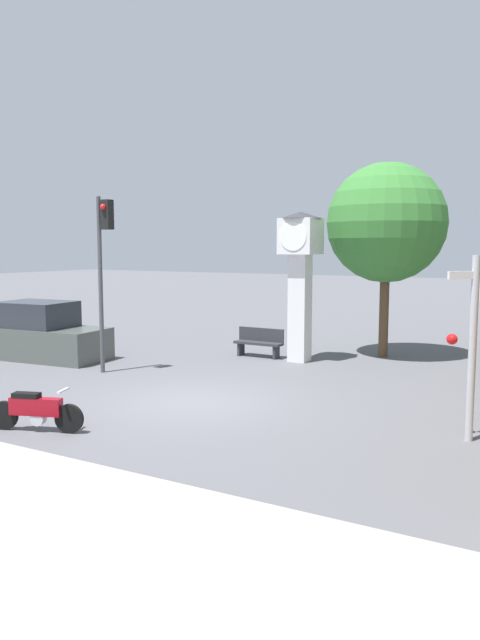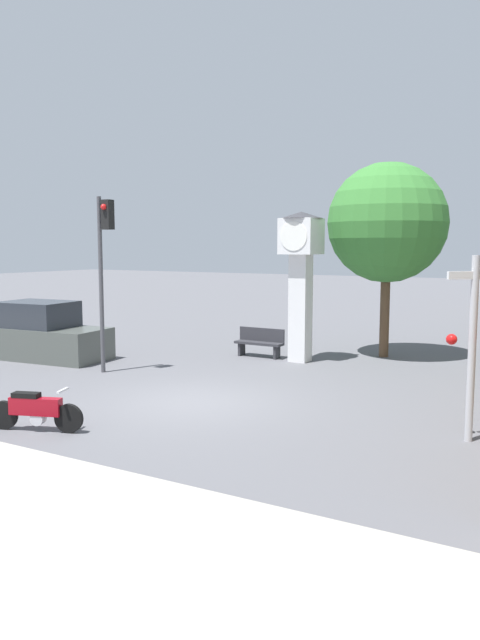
{
  "view_description": "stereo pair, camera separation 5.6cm",
  "coord_description": "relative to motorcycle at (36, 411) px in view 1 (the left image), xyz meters",
  "views": [
    {
      "loc": [
        7.87,
        -11.47,
        3.53
      ],
      "look_at": [
        0.69,
        0.99,
        1.82
      ],
      "focal_mm": 35.0,
      "sensor_mm": 36.0,
      "label": 1
    },
    {
      "loc": [
        7.92,
        -11.44,
        3.53
      ],
      "look_at": [
        0.69,
        0.99,
        1.82
      ],
      "focal_mm": 35.0,
      "sensor_mm": 36.0,
      "label": 2
    }
  ],
  "objects": [
    {
      "name": "street_tree",
      "position": [
        3.3,
        11.31,
        3.84
      ],
      "size": [
        3.75,
        3.75,
        6.14
      ],
      "color": "brown",
      "rests_on": "ground_plane"
    },
    {
      "name": "motorcycle",
      "position": [
        0.0,
        0.0,
        0.0
      ],
      "size": [
        1.82,
        0.76,
        0.84
      ],
      "rotation": [
        0.0,
        0.0,
        0.35
      ],
      "color": "black",
      "rests_on": "ground_plane"
    },
    {
      "name": "railroad_crossing_signal",
      "position": [
        7.29,
        3.51,
        1.45
      ],
      "size": [
        0.9,
        0.82,
        3.37
      ],
      "color": "#B7B7BC",
      "rests_on": "ground_plane"
    },
    {
      "name": "clock_tower",
      "position": [
        1.31,
        9.22,
        2.63
      ],
      "size": [
        1.29,
        1.29,
        4.56
      ],
      "color": "white",
      "rests_on": "ground_plane"
    },
    {
      "name": "ground_plane",
      "position": [
        1.31,
        3.35,
        -0.4
      ],
      "size": [
        120.0,
        120.0,
        0.0
      ],
      "primitive_type": "plane",
      "color": "#56565B"
    },
    {
      "name": "traffic_light",
      "position": [
        -2.64,
        4.89,
        2.92
      ],
      "size": [
        0.5,
        0.35,
        4.88
      ],
      "color": "#47474C",
      "rests_on": "ground_plane"
    },
    {
      "name": "parked_car",
      "position": [
        -5.98,
        5.6,
        0.35
      ],
      "size": [
        4.35,
        2.2,
        1.8
      ],
      "rotation": [
        0.0,
        0.0,
        0.1
      ],
      "color": "#4C514C",
      "rests_on": "ground_plane"
    },
    {
      "name": "bench",
      "position": [
        -0.13,
        9.29,
        0.09
      ],
      "size": [
        1.6,
        0.44,
        0.92
      ],
      "color": "#2D2D33",
      "rests_on": "ground_plane"
    }
  ]
}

